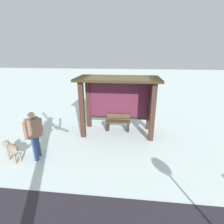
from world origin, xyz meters
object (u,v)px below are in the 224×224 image
bus_shelter (120,94)px  dog (12,148)px  person_walking (34,132)px  bench_left_inside (118,123)px

bus_shelter → dog: bus_shelter is taller
bus_shelter → dog: 4.35m
person_walking → bus_shelter: bearing=42.0°
bench_left_inside → dog: 4.16m
bench_left_inside → dog: (-3.21, -2.65, 0.12)m
bus_shelter → bench_left_inside: bearing=130.2°
bus_shelter → bench_left_inside: bus_shelter is taller
bench_left_inside → dog: size_ratio=1.34×
dog → person_walking: bearing=17.5°
person_walking → dog: person_walking is taller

